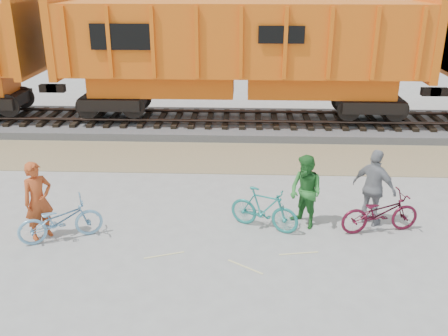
{
  "coord_description": "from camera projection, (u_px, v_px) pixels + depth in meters",
  "views": [
    {
      "loc": [
        0.73,
        -10.33,
        5.88
      ],
      "look_at": [
        0.23,
        1.5,
        1.2
      ],
      "focal_mm": 40.0,
      "sensor_mm": 36.0,
      "label": 1
    }
  ],
  "objects": [
    {
      "name": "ground",
      "position": [
        211.0,
        238.0,
        11.78
      ],
      "size": [
        120.0,
        120.0,
        0.0
      ],
      "primitive_type": "plane",
      "color": "#9E9E99",
      "rests_on": "ground"
    },
    {
      "name": "ballast_bed",
      "position": [
        226.0,
        124.0,
        20.09
      ],
      "size": [
        120.0,
        4.0,
        0.3
      ],
      "primitive_type": "cube",
      "color": "slate",
      "rests_on": "ground"
    },
    {
      "name": "person_solo",
      "position": [
        38.0,
        201.0,
        11.52
      ],
      "size": [
        0.8,
        0.81,
        1.89
      ],
      "primitive_type": "imported",
      "rotation": [
        0.0,
        0.0,
        0.79
      ],
      "color": "#AB421C",
      "rests_on": "ground"
    },
    {
      "name": "person_man",
      "position": [
        306.0,
        192.0,
        12.05
      ],
      "size": [
        1.09,
        1.12,
        1.82
      ],
      "primitive_type": "imported",
      "rotation": [
        0.0,
        0.0,
        -0.89
      ],
      "color": "#29712C",
      "rests_on": "ground"
    },
    {
      "name": "hopper_car_center",
      "position": [
        241.0,
        52.0,
        19.02
      ],
      "size": [
        14.0,
        3.13,
        4.65
      ],
      "color": "black",
      "rests_on": "track"
    },
    {
      "name": "person_woman",
      "position": [
        374.0,
        188.0,
        12.12
      ],
      "size": [
        1.16,
        1.12,
        1.94
      ],
      "primitive_type": "imported",
      "rotation": [
        0.0,
        0.0,
        2.4
      ],
      "color": "gray",
      "rests_on": "ground"
    },
    {
      "name": "bicycle_maroon",
      "position": [
        380.0,
        213.0,
        11.92
      ],
      "size": [
        2.02,
        1.05,
        1.01
      ],
      "primitive_type": "imported",
      "rotation": [
        0.0,
        0.0,
        1.78
      ],
      "color": "#4F0E21",
      "rests_on": "ground"
    },
    {
      "name": "track",
      "position": [
        226.0,
        116.0,
        19.97
      ],
      "size": [
        120.0,
        2.6,
        0.24
      ],
      "color": "black",
      "rests_on": "ballast_bed"
    },
    {
      "name": "bicycle_teal",
      "position": [
        264.0,
        209.0,
        12.05
      ],
      "size": [
        1.81,
        1.18,
        1.06
      ],
      "primitive_type": "imported",
      "rotation": [
        0.0,
        0.0,
        1.15
      ],
      "color": "#217F79",
      "rests_on": "ground"
    },
    {
      "name": "gravel_strip",
      "position": [
        222.0,
        157.0,
        16.89
      ],
      "size": [
        120.0,
        3.0,
        0.02
      ],
      "primitive_type": "cube",
      "color": "tan",
      "rests_on": "ground"
    },
    {
      "name": "bicycle_blue",
      "position": [
        60.0,
        220.0,
        11.57
      ],
      "size": [
        2.02,
        1.42,
        1.01
      ],
      "primitive_type": "imported",
      "rotation": [
        0.0,
        0.0,
        2.01
      ],
      "color": "#70A6CA",
      "rests_on": "ground"
    }
  ]
}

